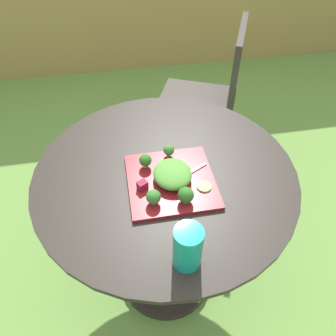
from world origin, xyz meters
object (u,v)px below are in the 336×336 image
object	(u,v)px
drinking_glass	(186,249)
salad_plate	(171,181)
patio_chair	(213,92)
fork	(185,176)

from	to	relation	value
drinking_glass	salad_plate	bearing A→B (deg)	87.19
salad_plate	drinking_glass	size ratio (longest dim) A/B	2.05
patio_chair	drinking_glass	distance (m)	1.22
drinking_glass	fork	world-z (taller)	drinking_glass
patio_chair	fork	size ratio (longest dim) A/B	6.26
patio_chair	salad_plate	distance (m)	0.95
drinking_glass	fork	bearing A→B (deg)	78.31
patio_chair	drinking_glass	bearing A→B (deg)	-110.18
patio_chair	drinking_glass	size ratio (longest dim) A/B	6.67
fork	patio_chair	bearing A→B (deg)	67.08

